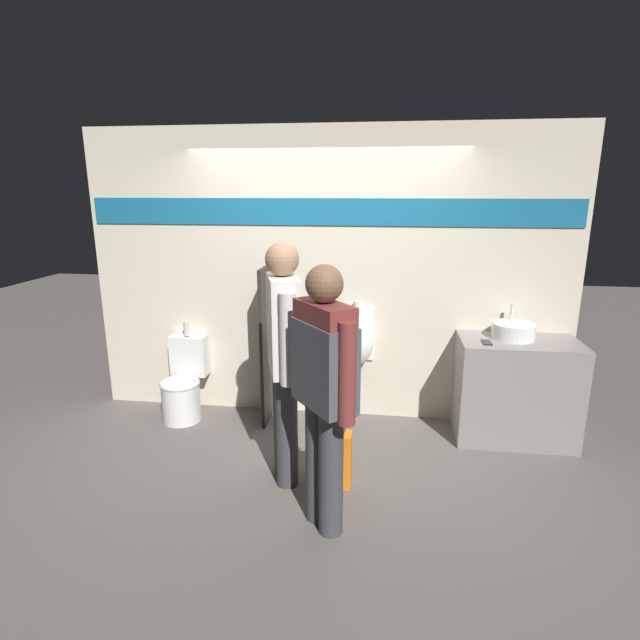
{
  "coord_description": "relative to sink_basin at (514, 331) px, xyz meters",
  "views": [
    {
      "loc": [
        0.55,
        -3.96,
        2.14
      ],
      "look_at": [
        0.0,
        0.17,
        1.05
      ],
      "focal_mm": 28.0,
      "sensor_mm": 36.0,
      "label": 1
    }
  ],
  "objects": [
    {
      "name": "urinal_near_counter",
      "position": [
        -1.37,
        0.1,
        -0.2
      ],
      "size": [
        0.34,
        0.27,
        1.15
      ],
      "color": "silver",
      "rests_on": "ground_plane"
    },
    {
      "name": "sink_counter",
      "position": [
        0.05,
        -0.06,
        -0.52
      ],
      "size": [
        1.0,
        0.57,
        0.9
      ],
      "color": "gray",
      "rests_on": "ground_plane"
    },
    {
      "name": "person_in_vest",
      "position": [
        -1.46,
        -1.48,
        0.04
      ],
      "size": [
        0.46,
        0.5,
        1.73
      ],
      "rotation": [
        0.0,
        0.0,
        2.24
      ],
      "color": "#3D3D42",
      "rests_on": "ground_plane"
    },
    {
      "name": "sink_basin",
      "position": [
        0.0,
        0.0,
        0.0
      ],
      "size": [
        0.36,
        0.36,
        0.27
      ],
      "color": "white",
      "rests_on": "sink_counter"
    },
    {
      "name": "divider_near_counter",
      "position": [
        -2.18,
        0.01,
        -0.23
      ],
      "size": [
        0.03,
        0.43,
        1.48
      ],
      "color": "#28231E",
      "rests_on": "ground_plane"
    },
    {
      "name": "shopping_bag",
      "position": [
        -1.44,
        -1.01,
        -0.75
      ],
      "size": [
        0.25,
        0.14,
        0.54
      ],
      "color": "orange",
      "rests_on": "ground_plane"
    },
    {
      "name": "display_wall",
      "position": [
        -1.66,
        0.26,
        0.39
      ],
      "size": [
        4.51,
        0.07,
        2.7
      ],
      "color": "beige",
      "rests_on": "ground_plane"
    },
    {
      "name": "person_with_lanyard",
      "position": [
        -1.81,
        -0.96,
        0.03
      ],
      "size": [
        0.33,
        0.6,
        1.8
      ],
      "rotation": [
        0.0,
        0.0,
        1.88
      ],
      "color": "#3D3D42",
      "rests_on": "ground_plane"
    },
    {
      "name": "ground_plane",
      "position": [
        -1.66,
        -0.34,
        -0.97
      ],
      "size": [
        16.0,
        16.0,
        0.0
      ],
      "primitive_type": "plane",
      "color": "#5B5651"
    },
    {
      "name": "toilet",
      "position": [
        -3.0,
        -0.05,
        -0.65
      ],
      "size": [
        0.37,
        0.54,
        0.91
      ],
      "color": "white",
      "rests_on": "ground_plane"
    },
    {
      "name": "cell_phone",
      "position": [
        -0.25,
        -0.17,
        -0.06
      ],
      "size": [
        0.07,
        0.14,
        0.01
      ],
      "color": "#232328",
      "rests_on": "sink_counter"
    }
  ]
}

